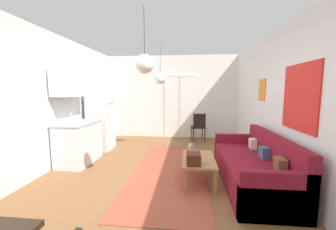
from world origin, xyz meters
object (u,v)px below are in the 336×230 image
bamboo_vase (191,150)px  refrigerator (101,118)px  accent_chair (199,126)px  handbag (193,158)px  pendant_lamp_far (160,78)px  couch (255,168)px  pendant_lamp_near (145,64)px  coffee_table (199,161)px

bamboo_vase → refrigerator: size_ratio=0.26×
refrigerator → accent_chair: bearing=22.4°
handbag → pendant_lamp_far: pendant_lamp_far is taller
bamboo_vase → pendant_lamp_far: bearing=114.9°
couch → pendant_lamp_near: (-1.76, -0.50, 1.68)m
accent_chair → handbag: bearing=76.3°
refrigerator → pendant_lamp_far: (1.61, 0.04, 1.03)m
coffee_table → bamboo_vase: bearing=141.2°
pendant_lamp_near → refrigerator: bearing=126.8°
bamboo_vase → pendant_lamp_near: (-0.68, -0.65, 1.43)m
couch → bamboo_vase: bearing=172.0°
accent_chair → pendant_lamp_far: bearing=35.9°
refrigerator → pendant_lamp_far: size_ratio=1.74×
pendant_lamp_near → coffee_table: bearing=33.3°
bamboo_vase → couch: bearing=-8.0°
couch → bamboo_vase: same height
coffee_table → pendant_lamp_far: bearing=117.1°
refrigerator → handbag: bearing=-40.1°
coffee_table → handbag: bearing=-108.1°
pendant_lamp_far → bamboo_vase: bearing=-65.1°
bamboo_vase → pendant_lamp_far: pendant_lamp_far is taller
couch → accent_chair: bearing=105.5°
coffee_table → bamboo_vase: size_ratio=2.21×
bamboo_vase → pendant_lamp_far: 2.29m
pendant_lamp_near → pendant_lamp_far: size_ratio=0.92×
refrigerator → pendant_lamp_near: (1.69, -2.27, 1.09)m
refrigerator → pendant_lamp_far: bearing=1.4°
refrigerator → pendant_lamp_near: size_ratio=1.89×
accent_chair → pendant_lamp_far: (-1.05, -1.06, 1.40)m
refrigerator → couch: bearing=-27.1°
bamboo_vase → pendant_lamp_near: size_ratio=0.48×
refrigerator → accent_chair: refrigerator is taller
refrigerator → coffee_table: bearing=-34.5°
handbag → pendant_lamp_far: bearing=111.2°
bamboo_vase → handbag: bearing=-85.1°
accent_chair → pendant_lamp_near: (-0.97, -3.36, 1.46)m
handbag → coffee_table: bearing=71.9°
bamboo_vase → accent_chair: bearing=84.1°
bamboo_vase → accent_chair: 2.73m
couch → pendant_lamp_far: size_ratio=2.19×
couch → refrigerator: size_ratio=1.26×
couch → pendant_lamp_far: bearing=135.6°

